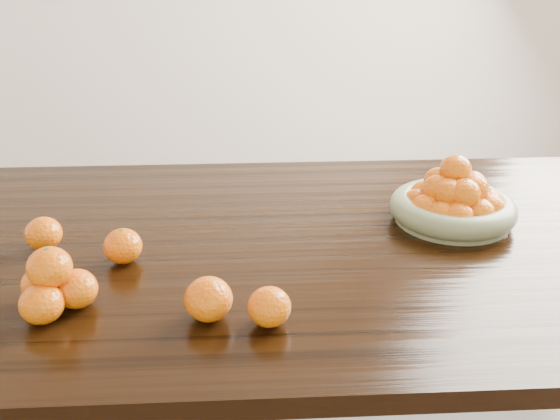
{
  "coord_description": "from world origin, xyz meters",
  "views": [
    {
      "loc": [
        -0.03,
        -1.2,
        1.35
      ],
      "look_at": [
        0.04,
        -0.02,
        0.83
      ],
      "focal_mm": 40.0,
      "sensor_mm": 36.0,
      "label": 1
    }
  ],
  "objects": [
    {
      "name": "loose_orange_1",
      "position": [
        -0.1,
        -0.29,
        0.79
      ],
      "size": [
        0.08,
        0.08,
        0.08
      ],
      "primitive_type": "ellipsoid",
      "color": "orange",
      "rests_on": "dining_table"
    },
    {
      "name": "loose_orange_0",
      "position": [
        -0.28,
        -0.08,
        0.79
      ],
      "size": [
        0.08,
        0.08,
        0.07
      ],
      "primitive_type": "ellipsoid",
      "color": "orange",
      "rests_on": "dining_table"
    },
    {
      "name": "orange_pyramid",
      "position": [
        -0.37,
        -0.25,
        0.8
      ],
      "size": [
        0.14,
        0.14,
        0.12
      ],
      "rotation": [
        0.0,
        0.0,
        -0.27
      ],
      "color": "orange",
      "rests_on": "dining_table"
    },
    {
      "name": "fruit_bowl",
      "position": [
        0.44,
        0.07,
        0.8
      ],
      "size": [
        0.28,
        0.28,
        0.16
      ],
      "rotation": [
        0.0,
        0.0,
        0.43
      ],
      "color": "#6E7656",
      "rests_on": "dining_table"
    },
    {
      "name": "dining_table",
      "position": [
        0.0,
        0.0,
        0.66
      ],
      "size": [
        2.0,
        1.0,
        0.75
      ],
      "color": "black",
      "rests_on": "ground"
    },
    {
      "name": "loose_orange_3",
      "position": [
        -0.46,
        -0.01,
        0.79
      ],
      "size": [
        0.08,
        0.08,
        0.07
      ],
      "primitive_type": "ellipsoid",
      "color": "orange",
      "rests_on": "dining_table"
    },
    {
      "name": "loose_orange_2",
      "position": [
        0.0,
        -0.31,
        0.78
      ],
      "size": [
        0.07,
        0.07,
        0.07
      ],
      "primitive_type": "ellipsoid",
      "color": "orange",
      "rests_on": "dining_table"
    }
  ]
}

